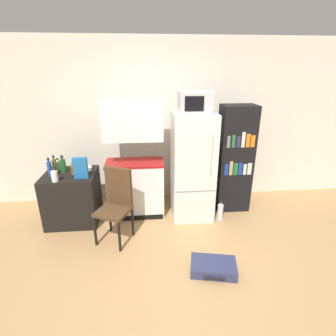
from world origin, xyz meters
TOP-DOWN VIEW (x-y plane):
  - ground_plane at (0.00, 0.00)m, footprint 24.00×24.00m
  - wall_back at (0.20, 2.00)m, footprint 6.40×0.10m
  - side_table at (-1.47, 1.26)m, footprint 0.75×0.68m
  - kitchen_hutch at (-0.52, 1.37)m, footprint 0.88×0.47m
  - refrigerator at (0.35, 1.28)m, footprint 0.61×0.67m
  - microwave at (0.35, 1.28)m, footprint 0.44×0.40m
  - bookshelf at (1.06, 1.42)m, footprint 0.53×0.37m
  - bottle_amber_beer at (-1.39, 1.22)m, footprint 0.08×0.08m
  - bottle_blue_soda at (-1.70, 1.17)m, footprint 0.06×0.06m
  - bottle_clear_short at (-1.65, 1.39)m, footprint 0.07×0.07m
  - bottle_olive_oil at (-1.67, 1.28)m, footprint 0.06×0.06m
  - bottle_green_tall at (-1.56, 1.32)m, footprint 0.08×0.08m
  - bottle_milk_white at (-1.59, 0.99)m, footprint 0.09×0.09m
  - bowl at (-1.25, 1.39)m, footprint 0.17×0.17m
  - cereal_box at (-1.25, 1.08)m, footprint 0.19×0.07m
  - chair at (-0.76, 0.75)m, footprint 0.53×0.53m
  - suitcase_large_flat at (0.39, -0.04)m, footprint 0.58×0.42m
  - water_bottle_front at (0.78, 1.06)m, footprint 0.09×0.09m

SIDE VIEW (x-z plane):
  - ground_plane at x=0.00m, z-range 0.00..0.00m
  - suitcase_large_flat at x=0.39m, z-range 0.00..0.12m
  - water_bottle_front at x=0.78m, z-range -0.03..0.29m
  - side_table at x=-1.47m, z-range 0.00..0.77m
  - chair at x=-0.76m, z-range 0.07..1.07m
  - bowl at x=-1.25m, z-range 0.77..0.82m
  - refrigerator at x=0.35m, z-range 0.00..1.63m
  - kitchen_hutch at x=-0.52m, z-range -0.08..1.71m
  - bottle_amber_beer at x=-1.39m, z-range 0.76..0.93m
  - bottle_milk_white at x=-1.59m, z-range 0.75..0.95m
  - bottle_clear_short at x=-1.65m, z-range 0.75..0.95m
  - bookshelf at x=1.06m, z-range 0.00..1.71m
  - bottle_green_tall at x=-1.56m, z-range 0.75..1.01m
  - bottle_olive_oil at x=-1.67m, z-range 0.75..1.03m
  - bottle_blue_soda at x=-1.70m, z-range 0.75..1.03m
  - cereal_box at x=-1.25m, z-range 0.77..1.07m
  - wall_back at x=0.20m, z-range 0.00..2.69m
  - microwave at x=0.35m, z-range 1.63..1.92m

